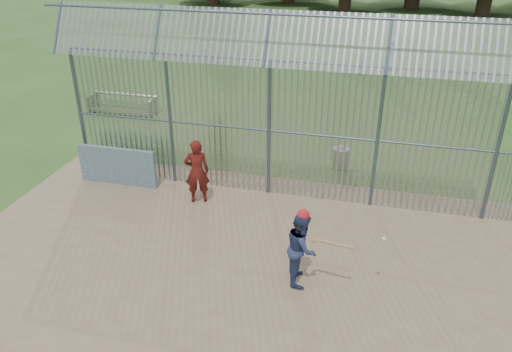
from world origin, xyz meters
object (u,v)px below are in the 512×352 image
(batter, at_px, (302,248))
(bleacher, at_px, (123,103))
(onlooker, at_px, (197,171))
(trash_can, at_px, (341,159))
(dugout_wall, at_px, (117,166))

(batter, relative_size, bleacher, 0.57)
(onlooker, relative_size, bleacher, 0.64)
(onlooker, bearing_deg, batter, 120.68)
(batter, xyz_separation_m, trash_can, (0.31, 5.97, -0.50))
(batter, distance_m, bleacher, 13.05)
(dugout_wall, xyz_separation_m, trash_can, (6.53, 2.74, -0.24))
(dugout_wall, distance_m, trash_can, 7.09)
(trash_can, height_order, bleacher, trash_can)
(batter, bearing_deg, trash_can, -11.61)
(dugout_wall, xyz_separation_m, onlooker, (2.75, -0.41, 0.36))
(dugout_wall, xyz_separation_m, bleacher, (-3.00, 5.99, -0.21))
(dugout_wall, relative_size, bleacher, 0.83)
(dugout_wall, height_order, trash_can, dugout_wall)
(dugout_wall, bearing_deg, onlooker, -8.57)
(dugout_wall, distance_m, batter, 7.01)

